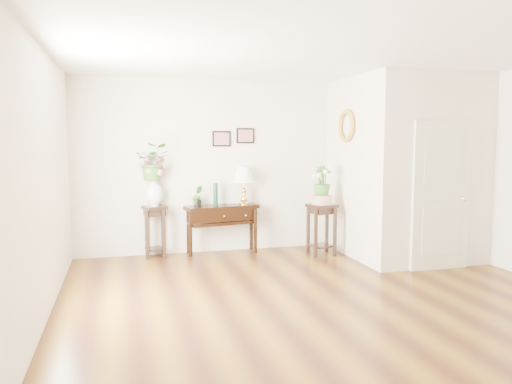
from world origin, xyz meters
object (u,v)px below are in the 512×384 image
object	(u,v)px
plant_stand_a	(155,232)
console_table	(222,229)
plant_stand_b	(321,229)
table_lamp	(244,183)

from	to	relation	value
plant_stand_a	console_table	bearing A→B (deg)	0.00
console_table	plant_stand_b	world-z (taller)	plant_stand_b
console_table	plant_stand_a	distance (m)	1.06
plant_stand_b	console_table	bearing A→B (deg)	161.15
table_lamp	plant_stand_b	xyz separation A→B (m)	(1.15, -0.52, -0.73)
plant_stand_a	plant_stand_b	xyz separation A→B (m)	(2.58, -0.52, 0.00)
table_lamp	plant_stand_a	size ratio (longest dim) A/B	0.77
console_table	plant_stand_a	xyz separation A→B (m)	(-1.06, 0.00, 0.01)
console_table	table_lamp	distance (m)	0.83
table_lamp	plant_stand_a	world-z (taller)	table_lamp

